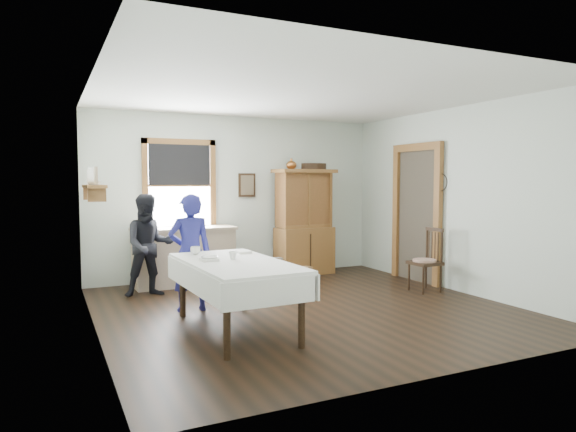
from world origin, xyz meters
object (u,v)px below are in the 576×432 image
(china_hutch, at_px, (304,222))
(pail, at_px, (276,270))
(woman_blue, at_px, (190,257))
(dining_table, at_px, (236,296))
(spindle_chair, at_px, (425,260))
(wicker_basket, at_px, (301,272))
(work_counter, at_px, (184,256))
(figure_dark, at_px, (149,249))

(china_hutch, height_order, pail, china_hutch)
(pail, xyz_separation_m, woman_blue, (-1.82, -1.43, 0.53))
(dining_table, bearing_deg, spindle_chair, 12.11)
(pail, height_order, woman_blue, woman_blue)
(pail, relative_size, woman_blue, 0.22)
(wicker_basket, bearing_deg, spindle_chair, -55.63)
(china_hutch, height_order, woman_blue, china_hutch)
(dining_table, height_order, pail, dining_table)
(spindle_chair, relative_size, woman_blue, 0.69)
(spindle_chair, relative_size, pail, 3.15)
(spindle_chair, bearing_deg, work_counter, 145.50)
(work_counter, xyz_separation_m, wicker_basket, (1.90, -0.30, -0.36))
(china_hutch, distance_m, figure_dark, 2.83)
(wicker_basket, bearing_deg, figure_dark, -173.88)
(china_hutch, xyz_separation_m, spindle_chair, (0.95, -2.02, -0.44))
(pail, distance_m, wicker_basket, 0.43)
(china_hutch, relative_size, pail, 6.11)
(china_hutch, bearing_deg, wicker_basket, -128.81)
(dining_table, distance_m, pail, 2.96)
(work_counter, height_order, dining_table, work_counter)
(wicker_basket, height_order, figure_dark, figure_dark)
(figure_dark, bearing_deg, spindle_chair, -20.43)
(wicker_basket, relative_size, figure_dark, 0.24)
(pail, bearing_deg, china_hutch, 18.87)
(pail, bearing_deg, work_counter, 172.55)
(woman_blue, bearing_deg, dining_table, 106.41)
(china_hutch, relative_size, spindle_chair, 1.94)
(china_hutch, relative_size, figure_dark, 1.36)
(dining_table, relative_size, pail, 6.36)
(dining_table, distance_m, spindle_chair, 3.24)
(dining_table, bearing_deg, figure_dark, 104.23)
(china_hutch, distance_m, spindle_chair, 2.28)
(dining_table, bearing_deg, work_counter, 87.81)
(work_counter, height_order, wicker_basket, work_counter)
(china_hutch, bearing_deg, pail, -165.63)
(work_counter, bearing_deg, china_hutch, -0.67)
(pail, height_order, figure_dark, figure_dark)
(pail, distance_m, woman_blue, 2.37)
(dining_table, height_order, woman_blue, woman_blue)
(work_counter, height_order, figure_dark, figure_dark)
(work_counter, xyz_separation_m, dining_table, (-0.10, -2.68, -0.07))
(spindle_chair, xyz_separation_m, woman_blue, (-3.39, 0.37, 0.21))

